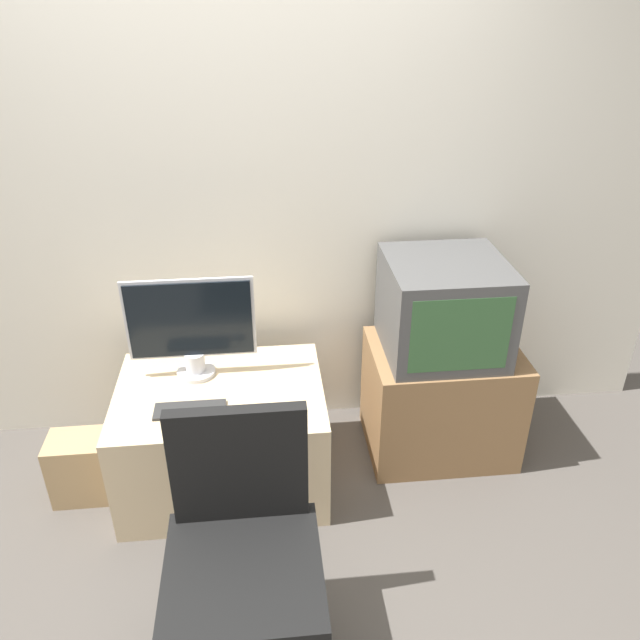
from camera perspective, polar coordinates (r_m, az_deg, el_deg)
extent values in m
plane|color=#4C4742|center=(2.64, -6.24, -25.94)|extent=(12.00, 12.00, 0.00)
cube|color=silver|center=(2.98, -7.80, 11.98)|extent=(4.40, 0.05, 2.60)
cube|color=#CCB289|center=(3.01, -8.83, -10.41)|extent=(0.93, 0.70, 0.53)
cube|color=olive|center=(3.22, 10.94, -7.07)|extent=(0.72, 0.53, 0.58)
cylinder|color=silver|center=(2.97, -11.25, -4.67)|extent=(0.18, 0.18, 0.02)
cylinder|color=silver|center=(2.94, -11.35, -3.78)|extent=(0.09, 0.09, 0.09)
cube|color=silver|center=(2.83, -11.77, 0.12)|extent=(0.57, 0.01, 0.39)
cube|color=black|center=(2.83, -11.78, 0.06)|extent=(0.55, 0.02, 0.36)
cube|color=#2D2D2D|center=(2.74, -11.80, -8.04)|extent=(0.30, 0.11, 0.01)
ellipsoid|color=#4C4C51|center=(2.69, -7.63, -8.10)|extent=(0.06, 0.04, 0.03)
cube|color=#474747|center=(2.96, 11.22, 1.19)|extent=(0.54, 0.54, 0.45)
cube|color=#335B33|center=(2.74, 12.72, -1.38)|extent=(0.44, 0.01, 0.35)
cylinder|color=#4C4C51|center=(2.39, -6.67, -25.51)|extent=(0.05, 0.05, 0.38)
cube|color=black|center=(2.21, -7.02, -22.12)|extent=(0.52, 0.52, 0.07)
cube|color=black|center=(2.18, -7.42, -12.94)|extent=(0.47, 0.05, 0.46)
cube|color=#A3845B|center=(3.16, -20.88, -12.45)|extent=(0.28, 0.20, 0.32)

